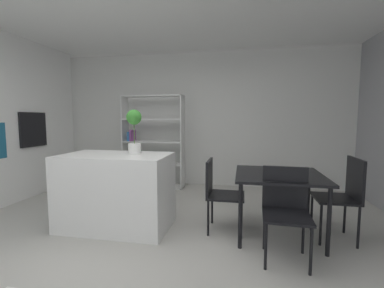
{
  "coord_description": "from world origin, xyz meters",
  "views": [
    {
      "loc": [
        1.09,
        -2.62,
        1.39
      ],
      "look_at": [
        0.39,
        1.02,
        1.03
      ],
      "focal_mm": 24.64,
      "sensor_mm": 36.0,
      "label": 1
    }
  ],
  "objects_px": {
    "kitchen_island": "(116,191)",
    "open_bookshelf": "(150,143)",
    "dining_chair_window_side": "(345,191)",
    "dining_table": "(279,180)",
    "built_in_oven": "(33,129)",
    "dining_chair_island_side": "(218,189)",
    "potted_plant_on_island": "(134,127)",
    "dining_chair_near": "(286,204)"
  },
  "relations": [
    {
      "from": "dining_chair_near",
      "to": "dining_chair_window_side",
      "type": "relative_size",
      "value": 0.95
    },
    {
      "from": "potted_plant_on_island",
      "to": "dining_chair_island_side",
      "type": "bearing_deg",
      "value": 2.19
    },
    {
      "from": "dining_table",
      "to": "potted_plant_on_island",
      "type": "bearing_deg",
      "value": -178.71
    },
    {
      "from": "potted_plant_on_island",
      "to": "dining_chair_island_side",
      "type": "relative_size",
      "value": 0.64
    },
    {
      "from": "kitchen_island",
      "to": "dining_chair_window_side",
      "type": "bearing_deg",
      "value": 3.07
    },
    {
      "from": "open_bookshelf",
      "to": "dining_chair_near",
      "type": "bearing_deg",
      "value": -46.13
    },
    {
      "from": "built_in_oven",
      "to": "kitchen_island",
      "type": "height_order",
      "value": "built_in_oven"
    },
    {
      "from": "kitchen_island",
      "to": "dining_table",
      "type": "xyz_separation_m",
      "value": [
        2.0,
        0.15,
        0.2
      ]
    },
    {
      "from": "kitchen_island",
      "to": "potted_plant_on_island",
      "type": "bearing_deg",
      "value": 26.16
    },
    {
      "from": "dining_chair_island_side",
      "to": "kitchen_island",
      "type": "bearing_deg",
      "value": 96.82
    },
    {
      "from": "open_bookshelf",
      "to": "dining_chair_window_side",
      "type": "xyz_separation_m",
      "value": [
        2.99,
        -1.86,
        -0.32
      ]
    },
    {
      "from": "kitchen_island",
      "to": "dining_chair_island_side",
      "type": "height_order",
      "value": "kitchen_island"
    },
    {
      "from": "built_in_oven",
      "to": "potted_plant_on_island",
      "type": "xyz_separation_m",
      "value": [
        2.29,
        -0.89,
        0.08
      ]
    },
    {
      "from": "dining_table",
      "to": "kitchen_island",
      "type": "bearing_deg",
      "value": -175.82
    },
    {
      "from": "kitchen_island",
      "to": "dining_chair_window_side",
      "type": "relative_size",
      "value": 1.43
    },
    {
      "from": "open_bookshelf",
      "to": "dining_chair_near",
      "type": "distance_m",
      "value": 3.31
    },
    {
      "from": "dining_chair_near",
      "to": "dining_chair_window_side",
      "type": "xyz_separation_m",
      "value": [
        0.71,
        0.51,
        0.03
      ]
    },
    {
      "from": "open_bookshelf",
      "to": "dining_chair_window_side",
      "type": "distance_m",
      "value": 3.54
    },
    {
      "from": "dining_chair_window_side",
      "to": "dining_chair_island_side",
      "type": "bearing_deg",
      "value": -89.78
    },
    {
      "from": "kitchen_island",
      "to": "dining_chair_near",
      "type": "bearing_deg",
      "value": -10.16
    },
    {
      "from": "dining_table",
      "to": "built_in_oven",
      "type": "bearing_deg",
      "value": 168.18
    },
    {
      "from": "potted_plant_on_island",
      "to": "open_bookshelf",
      "type": "bearing_deg",
      "value": 104.35
    },
    {
      "from": "kitchen_island",
      "to": "dining_chair_near",
      "type": "relative_size",
      "value": 1.51
    },
    {
      "from": "built_in_oven",
      "to": "dining_table",
      "type": "height_order",
      "value": "built_in_oven"
    },
    {
      "from": "dining_table",
      "to": "dining_chair_near",
      "type": "xyz_separation_m",
      "value": [
        0.0,
        -0.51,
        -0.13
      ]
    },
    {
      "from": "kitchen_island",
      "to": "potted_plant_on_island",
      "type": "distance_m",
      "value": 0.84
    },
    {
      "from": "dining_chair_window_side",
      "to": "dining_chair_island_side",
      "type": "height_order",
      "value": "dining_chair_window_side"
    },
    {
      "from": "dining_table",
      "to": "dining_chair_island_side",
      "type": "distance_m",
      "value": 0.73
    },
    {
      "from": "built_in_oven",
      "to": "dining_chair_near",
      "type": "distance_m",
      "value": 4.35
    },
    {
      "from": "built_in_oven",
      "to": "dining_chair_window_side",
      "type": "height_order",
      "value": "built_in_oven"
    },
    {
      "from": "open_bookshelf",
      "to": "dining_chair_island_side",
      "type": "relative_size",
      "value": 2.09
    },
    {
      "from": "open_bookshelf",
      "to": "dining_table",
      "type": "distance_m",
      "value": 2.95
    },
    {
      "from": "dining_chair_window_side",
      "to": "built_in_oven",
      "type": "bearing_deg",
      "value": -99.83
    },
    {
      "from": "potted_plant_on_island",
      "to": "dining_chair_island_side",
      "type": "xyz_separation_m",
      "value": [
        1.07,
        0.04,
        -0.75
      ]
    },
    {
      "from": "built_in_oven",
      "to": "dining_chair_island_side",
      "type": "bearing_deg",
      "value": -14.23
    },
    {
      "from": "built_in_oven",
      "to": "potted_plant_on_island",
      "type": "relative_size",
      "value": 1.07
    },
    {
      "from": "kitchen_island",
      "to": "open_bookshelf",
      "type": "bearing_deg",
      "value": 97.68
    },
    {
      "from": "open_bookshelf",
      "to": "dining_chair_island_side",
      "type": "bearing_deg",
      "value": -50.12
    },
    {
      "from": "dining_chair_window_side",
      "to": "dining_table",
      "type": "bearing_deg",
      "value": -89.78
    },
    {
      "from": "dining_table",
      "to": "dining_chair_island_side",
      "type": "relative_size",
      "value": 1.13
    },
    {
      "from": "potted_plant_on_island",
      "to": "dining_chair_window_side",
      "type": "bearing_deg",
      "value": 0.91
    },
    {
      "from": "dining_chair_window_side",
      "to": "dining_chair_island_side",
      "type": "xyz_separation_m",
      "value": [
        -1.44,
        0.0,
        -0.05
      ]
    }
  ]
}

